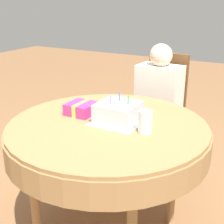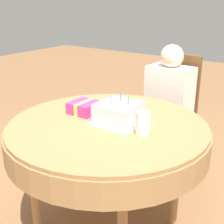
# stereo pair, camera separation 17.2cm
# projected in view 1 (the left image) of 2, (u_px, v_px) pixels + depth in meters

# --- Properties ---
(dining_table) EXTENTS (1.14, 1.14, 0.76)m
(dining_table) POSITION_uv_depth(u_px,v_px,m) (108.00, 138.00, 1.77)
(dining_table) COLOR #9E7547
(dining_table) RESTS_ON ground_plane
(chair) EXTENTS (0.39, 0.39, 1.01)m
(chair) POSITION_uv_depth(u_px,v_px,m) (162.00, 113.00, 2.55)
(chair) COLOR brown
(chair) RESTS_ON ground_plane
(person) EXTENTS (0.35, 0.32, 1.10)m
(person) POSITION_uv_depth(u_px,v_px,m) (157.00, 101.00, 2.43)
(person) COLOR beige
(person) RESTS_ON ground_plane
(napkin) EXTENTS (0.27, 0.27, 0.00)m
(napkin) POSITION_uv_depth(u_px,v_px,m) (118.00, 121.00, 1.77)
(napkin) COLOR white
(napkin) RESTS_ON dining_table
(birthday_cake) EXTENTS (0.22, 0.22, 0.16)m
(birthday_cake) POSITION_uv_depth(u_px,v_px,m) (118.00, 112.00, 1.75)
(birthday_cake) COLOR silver
(birthday_cake) RESTS_ON dining_table
(drinking_glass) EXTENTS (0.07, 0.07, 0.12)m
(drinking_glass) POSITION_uv_depth(u_px,v_px,m) (145.00, 122.00, 1.60)
(drinking_glass) COLOR silver
(drinking_glass) RESTS_ON dining_table
(gift_box) EXTENTS (0.16, 0.17, 0.07)m
(gift_box) POSITION_uv_depth(u_px,v_px,m) (81.00, 108.00, 1.87)
(gift_box) COLOR #D13384
(gift_box) RESTS_ON dining_table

